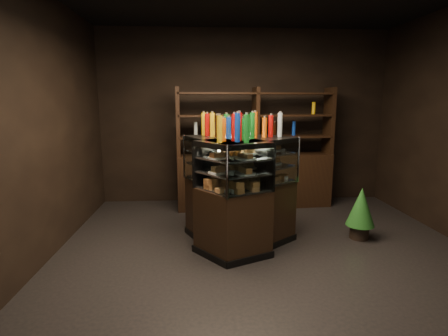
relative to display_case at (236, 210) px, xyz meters
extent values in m
plane|color=black|center=(0.33, -0.44, -0.45)|extent=(5.00, 5.00, 0.00)
cube|color=black|center=(0.33, 2.06, 1.05)|extent=(5.00, 0.02, 3.00)
cube|color=black|center=(0.33, -2.94, 1.05)|extent=(5.00, 0.02, 3.00)
cube|color=black|center=(-2.17, -0.44, 1.05)|extent=(0.02, 5.00, 3.00)
cube|color=black|center=(0.13, -0.03, -0.06)|extent=(1.31, 1.21, 0.78)
cube|color=black|center=(0.13, -0.03, -0.41)|extent=(1.35, 1.25, 0.08)
cube|color=black|center=(0.13, -0.03, 0.85)|extent=(1.31, 1.21, 0.06)
cube|color=silver|center=(0.13, -0.03, 0.34)|extent=(1.25, 1.14, 0.02)
cube|color=silver|center=(0.13, -0.03, 0.52)|extent=(1.25, 1.14, 0.02)
cube|color=silver|center=(0.13, -0.03, 0.69)|extent=(1.25, 1.14, 0.02)
cube|color=white|center=(0.32, -0.27, 0.61)|extent=(0.95, 0.75, 0.55)
cylinder|color=silver|center=(0.79, 0.10, 0.61)|extent=(0.03, 0.03, 0.57)
cylinder|color=silver|center=(-0.16, -0.64, 0.61)|extent=(0.03, 0.03, 0.57)
cube|color=black|center=(-0.13, 0.03, -0.06)|extent=(1.04, 1.34, 0.78)
cube|color=black|center=(-0.13, 0.03, -0.41)|extent=(1.07, 1.38, 0.08)
cube|color=black|center=(-0.13, 0.03, 0.85)|extent=(1.04, 1.34, 0.06)
cube|color=silver|center=(-0.13, 0.03, 0.34)|extent=(0.97, 1.28, 0.02)
cube|color=silver|center=(-0.13, 0.03, 0.52)|extent=(0.97, 1.28, 0.02)
cube|color=silver|center=(-0.13, 0.03, 0.69)|extent=(0.97, 1.28, 0.02)
cube|color=white|center=(-0.41, -0.09, 0.61)|extent=(0.50, 1.10, 0.55)
cylinder|color=silver|center=(-0.16, -0.64, 0.61)|extent=(0.03, 0.03, 0.57)
cylinder|color=silver|center=(-0.65, 0.46, 0.61)|extent=(0.03, 0.03, 0.57)
cube|color=#D88A4D|center=(-0.25, -0.36, 0.38)|extent=(0.20, 0.18, 0.06)
cube|color=#D88A4D|center=(-0.12, -0.26, 0.38)|extent=(0.20, 0.18, 0.06)
cube|color=#D88A4D|center=(0.02, -0.16, 0.38)|extent=(0.20, 0.18, 0.06)
cube|color=#D88A4D|center=(0.15, -0.05, 0.38)|extent=(0.20, 0.18, 0.06)
cube|color=#D88A4D|center=(0.28, 0.05, 0.38)|extent=(0.20, 0.18, 0.06)
cube|color=#D88A4D|center=(0.41, 0.15, 0.38)|extent=(0.20, 0.18, 0.06)
cube|color=#D88A4D|center=(0.54, 0.26, 0.38)|extent=(0.20, 0.18, 0.06)
cylinder|color=white|center=(-0.23, -0.31, 0.54)|extent=(0.24, 0.24, 0.02)
cube|color=#D88A4D|center=(-0.23, -0.31, 0.58)|extent=(0.19, 0.17, 0.05)
cylinder|color=white|center=(-0.05, -0.17, 0.54)|extent=(0.24, 0.24, 0.02)
cube|color=#D88A4D|center=(-0.05, -0.17, 0.58)|extent=(0.19, 0.17, 0.05)
cylinder|color=white|center=(0.13, -0.03, 0.54)|extent=(0.24, 0.24, 0.02)
cube|color=#D88A4D|center=(0.13, -0.03, 0.58)|extent=(0.19, 0.17, 0.05)
cylinder|color=white|center=(0.31, 0.11, 0.54)|extent=(0.24, 0.24, 0.02)
cube|color=#D88A4D|center=(0.31, 0.11, 0.58)|extent=(0.19, 0.17, 0.05)
cylinder|color=white|center=(0.49, 0.25, 0.54)|extent=(0.24, 0.24, 0.02)
cube|color=#D88A4D|center=(0.49, 0.25, 0.58)|extent=(0.19, 0.17, 0.05)
cylinder|color=white|center=(-0.23, -0.31, 0.71)|extent=(0.24, 0.24, 0.02)
cube|color=#D88A4D|center=(-0.23, -0.31, 0.74)|extent=(0.19, 0.17, 0.05)
cylinder|color=white|center=(-0.05, -0.17, 0.71)|extent=(0.24, 0.24, 0.02)
cube|color=#D88A4D|center=(-0.05, -0.17, 0.74)|extent=(0.19, 0.17, 0.05)
cylinder|color=white|center=(0.13, -0.03, 0.71)|extent=(0.24, 0.24, 0.02)
cube|color=#D88A4D|center=(0.13, -0.03, 0.74)|extent=(0.19, 0.17, 0.05)
cylinder|color=white|center=(0.31, 0.11, 0.71)|extent=(0.24, 0.24, 0.02)
cube|color=#D88A4D|center=(0.31, 0.11, 0.74)|extent=(0.19, 0.17, 0.05)
cylinder|color=white|center=(0.49, 0.25, 0.71)|extent=(0.24, 0.24, 0.02)
cube|color=#D88A4D|center=(0.49, 0.25, 0.74)|extent=(0.19, 0.17, 0.05)
cube|color=#D88A4D|center=(-0.36, 0.48, 0.38)|extent=(0.16, 0.20, 0.06)
cube|color=#D88A4D|center=(-0.29, 0.33, 0.38)|extent=(0.16, 0.20, 0.06)
cube|color=#D88A4D|center=(-0.22, 0.17, 0.38)|extent=(0.16, 0.20, 0.06)
cube|color=#D88A4D|center=(-0.16, 0.02, 0.38)|extent=(0.16, 0.20, 0.06)
cube|color=#D88A4D|center=(-0.09, -0.13, 0.38)|extent=(0.16, 0.20, 0.06)
cube|color=#D88A4D|center=(-0.02, -0.29, 0.38)|extent=(0.16, 0.20, 0.06)
cube|color=#D88A4D|center=(0.05, -0.44, 0.38)|extent=(0.16, 0.20, 0.06)
cylinder|color=white|center=(-0.31, 0.45, 0.54)|extent=(0.24, 0.24, 0.02)
cube|color=#D88A4D|center=(-0.31, 0.45, 0.58)|extent=(0.15, 0.19, 0.05)
cylinder|color=white|center=(-0.22, 0.24, 0.54)|extent=(0.24, 0.24, 0.02)
cube|color=#D88A4D|center=(-0.22, 0.24, 0.58)|extent=(0.15, 0.19, 0.05)
cylinder|color=white|center=(-0.13, 0.03, 0.54)|extent=(0.24, 0.24, 0.02)
cube|color=#D88A4D|center=(-0.13, 0.03, 0.58)|extent=(0.15, 0.19, 0.05)
cylinder|color=white|center=(-0.04, -0.17, 0.54)|extent=(0.24, 0.24, 0.02)
cube|color=#D88A4D|center=(-0.04, -0.17, 0.58)|extent=(0.15, 0.19, 0.05)
cylinder|color=white|center=(0.06, -0.38, 0.54)|extent=(0.24, 0.24, 0.02)
cube|color=#D88A4D|center=(0.06, -0.38, 0.58)|extent=(0.15, 0.19, 0.05)
cylinder|color=white|center=(-0.31, 0.45, 0.71)|extent=(0.24, 0.24, 0.02)
cube|color=#D88A4D|center=(-0.31, 0.45, 0.74)|extent=(0.15, 0.19, 0.05)
cylinder|color=white|center=(-0.22, 0.24, 0.71)|extent=(0.24, 0.24, 0.02)
cube|color=#D88A4D|center=(-0.22, 0.24, 0.74)|extent=(0.15, 0.19, 0.05)
cylinder|color=white|center=(-0.13, 0.03, 0.71)|extent=(0.24, 0.24, 0.02)
cube|color=#D88A4D|center=(-0.13, 0.03, 0.74)|extent=(0.15, 0.19, 0.05)
cylinder|color=white|center=(-0.04, -0.17, 0.71)|extent=(0.24, 0.24, 0.02)
cube|color=#D88A4D|center=(-0.04, -0.17, 0.74)|extent=(0.15, 0.19, 0.05)
cylinder|color=white|center=(0.06, -0.38, 0.71)|extent=(0.24, 0.24, 0.02)
cube|color=#D88A4D|center=(0.06, -0.38, 0.74)|extent=(0.15, 0.19, 0.05)
cylinder|color=yellow|center=(-0.27, -0.34, 1.02)|extent=(0.06, 0.06, 0.28)
cylinder|color=silver|center=(-0.27, -0.34, 1.17)|extent=(0.03, 0.03, 0.02)
cylinder|color=silver|center=(-0.18, -0.27, 1.02)|extent=(0.06, 0.06, 0.28)
cylinder|color=silver|center=(-0.18, -0.27, 1.17)|extent=(0.03, 0.03, 0.02)
cylinder|color=#B20C0A|center=(-0.09, -0.20, 1.02)|extent=(0.06, 0.06, 0.28)
cylinder|color=silver|center=(-0.09, -0.20, 1.17)|extent=(0.03, 0.03, 0.02)
cylinder|color=black|center=(0.00, -0.13, 1.02)|extent=(0.06, 0.06, 0.28)
cylinder|color=silver|center=(0.00, -0.13, 1.17)|extent=(0.03, 0.03, 0.02)
cylinder|color=#0F38B2|center=(0.09, -0.06, 1.02)|extent=(0.06, 0.06, 0.28)
cylinder|color=silver|center=(0.09, -0.06, 1.17)|extent=(0.03, 0.03, 0.02)
cylinder|color=#147223|center=(0.17, 0.00, 1.02)|extent=(0.06, 0.06, 0.28)
cylinder|color=silver|center=(0.17, 0.00, 1.17)|extent=(0.03, 0.03, 0.02)
cylinder|color=#D8590A|center=(0.26, 0.07, 1.02)|extent=(0.06, 0.06, 0.28)
cylinder|color=silver|center=(0.26, 0.07, 1.17)|extent=(0.03, 0.03, 0.02)
cylinder|color=yellow|center=(0.35, 0.14, 1.02)|extent=(0.06, 0.06, 0.28)
cylinder|color=silver|center=(0.35, 0.14, 1.17)|extent=(0.03, 0.03, 0.02)
cylinder|color=silver|center=(0.44, 0.21, 1.02)|extent=(0.06, 0.06, 0.28)
cylinder|color=silver|center=(0.44, 0.21, 1.17)|extent=(0.03, 0.03, 0.02)
cylinder|color=#B20C0A|center=(0.53, 0.28, 1.02)|extent=(0.06, 0.06, 0.28)
cylinder|color=silver|center=(0.53, 0.28, 1.17)|extent=(0.03, 0.03, 0.02)
cylinder|color=yellow|center=(-0.33, 0.49, 1.02)|extent=(0.06, 0.06, 0.28)
cylinder|color=silver|center=(-0.33, 0.49, 1.17)|extent=(0.03, 0.03, 0.02)
cylinder|color=silver|center=(-0.29, 0.39, 1.02)|extent=(0.06, 0.06, 0.28)
cylinder|color=silver|center=(-0.29, 0.39, 1.17)|extent=(0.03, 0.03, 0.02)
cylinder|color=#B20C0A|center=(-0.24, 0.29, 1.02)|extent=(0.06, 0.06, 0.28)
cylinder|color=silver|center=(-0.24, 0.29, 1.17)|extent=(0.03, 0.03, 0.02)
cylinder|color=black|center=(-0.20, 0.19, 1.02)|extent=(0.06, 0.06, 0.28)
cylinder|color=silver|center=(-0.20, 0.19, 1.17)|extent=(0.03, 0.03, 0.02)
cylinder|color=#0F38B2|center=(-0.15, 0.08, 1.02)|extent=(0.06, 0.06, 0.28)
cylinder|color=silver|center=(-0.15, 0.08, 1.17)|extent=(0.03, 0.03, 0.02)
cylinder|color=#147223|center=(-0.11, -0.02, 1.02)|extent=(0.06, 0.06, 0.28)
cylinder|color=silver|center=(-0.11, -0.02, 1.17)|extent=(0.03, 0.03, 0.02)
cylinder|color=#D8590A|center=(-0.06, -0.12, 1.02)|extent=(0.06, 0.06, 0.28)
cylinder|color=silver|center=(-0.06, -0.12, 1.17)|extent=(0.03, 0.03, 0.02)
cylinder|color=yellow|center=(-0.01, -0.22, 1.02)|extent=(0.06, 0.06, 0.28)
cylinder|color=silver|center=(-0.01, -0.22, 1.17)|extent=(0.03, 0.03, 0.02)
cylinder|color=silver|center=(0.03, -0.32, 1.02)|extent=(0.06, 0.06, 0.28)
cylinder|color=silver|center=(0.03, -0.32, 1.17)|extent=(0.03, 0.03, 0.02)
cylinder|color=#B20C0A|center=(0.08, -0.43, 1.02)|extent=(0.06, 0.06, 0.28)
cylinder|color=silver|center=(0.08, -0.43, 1.17)|extent=(0.03, 0.03, 0.02)
cylinder|color=black|center=(1.64, 0.10, -0.36)|extent=(0.24, 0.24, 0.18)
cone|color=#195016|center=(1.64, 0.10, -0.02)|extent=(0.36, 0.36, 0.50)
cone|color=#195016|center=(1.64, 0.10, 0.15)|extent=(0.28, 0.28, 0.35)
cube|color=black|center=(0.47, 1.61, 0.00)|extent=(2.61, 0.58, 0.90)
cube|color=black|center=(-0.79, 1.54, 1.00)|extent=(0.08, 0.38, 1.10)
cube|color=black|center=(0.47, 1.61, 1.00)|extent=(0.08, 0.38, 1.10)
cube|color=black|center=(1.74, 1.69, 1.00)|extent=(0.08, 0.38, 1.10)
cube|color=black|center=(0.47, 1.61, 0.75)|extent=(2.56, 0.53, 0.03)
cube|color=black|center=(0.47, 1.61, 1.10)|extent=(2.56, 0.53, 0.03)
cube|color=black|center=(0.47, 1.61, 1.45)|extent=(2.56, 0.53, 0.03)
cylinder|color=yellow|center=(-0.51, 1.56, 0.87)|extent=(0.06, 0.06, 0.22)
cylinder|color=silver|center=(-0.18, 1.57, 0.87)|extent=(0.06, 0.06, 0.22)
cylinder|color=#B20C0A|center=(0.15, 1.59, 0.87)|extent=(0.06, 0.06, 0.22)
cylinder|color=black|center=(0.47, 1.61, 0.87)|extent=(0.06, 0.06, 0.22)
cylinder|color=#0F38B2|center=(0.80, 1.63, 0.87)|extent=(0.06, 0.06, 0.22)
cylinder|color=#147223|center=(1.13, 1.65, 0.87)|extent=(0.06, 0.06, 0.22)
cylinder|color=#D8590A|center=(1.46, 1.67, 0.87)|extent=(0.06, 0.06, 0.22)
camera|label=1|loc=(-0.42, -4.12, 1.32)|focal=28.00mm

